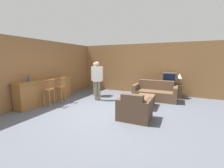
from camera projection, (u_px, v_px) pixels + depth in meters
The scene contains 15 objects.
ground_plane at pixel (104, 113), 5.04m from camera, with size 24.00×24.00×0.00m, color #565B66.
wall_back at pixel (135, 69), 8.13m from camera, with size 9.40×0.08×2.60m.
wall_left at pixel (60, 70), 7.31m from camera, with size 0.08×8.68×2.60m.
bar_counter at pixel (46, 91), 6.21m from camera, with size 0.55×2.55×0.98m.
bar_chair_near at pixel (49, 91), 5.69m from camera, with size 0.39×0.39×1.07m.
bar_chair_mid at pixel (61, 89), 6.23m from camera, with size 0.42×0.42×1.07m.
couch_far at pixel (155, 93), 6.70m from camera, with size 1.87×0.84×0.84m.
armchair_near at pixel (134, 110), 4.48m from camera, with size 0.95×0.80×0.82m.
coffee_table at pixel (145, 98), 5.69m from camera, with size 0.63×0.99×0.41m.
tv_unit at pixel (169, 90), 7.20m from camera, with size 1.19×0.53×0.62m.
tv at pixel (169, 78), 7.10m from camera, with size 0.57×0.46×0.55m.
bottle at pixel (28, 78), 5.53m from camera, with size 0.07×0.07×0.27m.
table_lamp at pixel (180, 76), 6.90m from camera, with size 0.27×0.27×0.52m.
person_by_window at pixel (95, 77), 7.32m from camera, with size 0.19×0.57×1.64m.
person_by_counter at pixel (97, 78), 6.52m from camera, with size 0.44×0.35×1.70m.
Camera 1 is at (2.24, -4.27, 1.79)m, focal length 24.00 mm.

